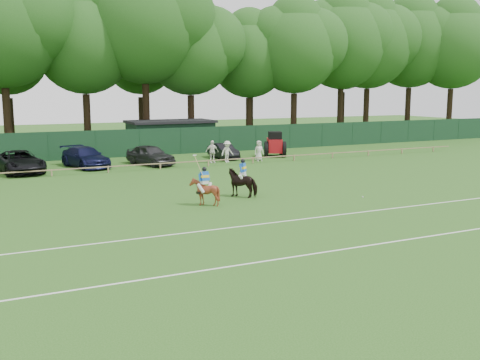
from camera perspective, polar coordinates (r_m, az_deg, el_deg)
ground at (r=26.77m, az=1.86°, el=-3.96°), size 160.00×160.00×0.00m
horse_dark at (r=32.11m, az=0.29°, el=-0.28°), size 1.92×1.98×1.60m
horse_chestnut at (r=29.75m, az=-3.62°, el=-1.20°), size 1.32×1.45×1.46m
suv_black at (r=44.27m, az=-21.47°, el=1.73°), size 3.56×6.20×1.63m
sedan_navy at (r=45.74m, az=-15.44°, el=2.24°), size 3.47×5.90×1.60m
hatch_grey at (r=46.09m, az=-9.09°, el=2.54°), size 3.37×5.19×1.64m
estate_black at (r=49.68m, az=-1.69°, el=2.96°), size 1.43×4.09×1.35m
spectator_left at (r=47.12m, az=-1.31°, el=2.90°), size 1.27×0.88×1.80m
spectator_mid at (r=46.72m, az=-2.86°, el=2.89°), size 1.14×0.55×1.89m
spectator_right at (r=48.07m, az=1.94°, el=2.99°), size 0.86×0.56×1.75m
rider_dark at (r=32.00m, az=0.32°, el=1.00°), size 0.78×0.74×1.41m
rider_chestnut at (r=29.62m, az=-3.63°, el=0.11°), size 0.94×0.55×2.05m
polo_ball at (r=32.63m, az=12.36°, el=-1.69°), size 0.09×0.09×0.09m
pitch_lines at (r=23.83m, az=5.81°, el=-5.66°), size 60.00×5.10×0.01m
pitch_rail at (r=43.18m, az=-9.37°, el=1.58°), size 62.10×0.10×0.50m
perimeter_fence at (r=51.73m, az=-12.27°, el=3.64°), size 92.08×0.08×2.50m
utility_shed at (r=56.26m, az=-7.06°, el=4.51°), size 8.40×4.40×3.04m
tree_row at (r=60.06m, az=-12.21°, el=3.20°), size 96.00×12.00×21.00m
tractor at (r=51.29m, az=3.54°, el=3.60°), size 2.75×3.21×2.28m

